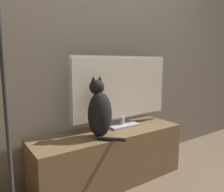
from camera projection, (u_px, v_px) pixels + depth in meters
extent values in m
cube|color=#756B5B|center=(93.00, 35.00, 1.98)|extent=(4.80, 0.05, 2.60)
cube|color=brown|center=(109.00, 156.00, 1.93)|extent=(1.35, 0.43, 0.46)
cube|color=#B7B7BC|center=(122.00, 125.00, 2.05)|extent=(0.30, 0.18, 0.02)
cylinder|color=#B7B7BC|center=(122.00, 120.00, 2.05)|extent=(0.04, 0.04, 0.07)
cube|color=#B7B7BC|center=(122.00, 88.00, 2.01)|extent=(1.04, 0.02, 0.58)
cube|color=silver|center=(123.00, 88.00, 2.00)|extent=(1.00, 0.01, 0.54)
ellipsoid|color=black|center=(100.00, 115.00, 1.73)|extent=(0.23, 0.21, 0.37)
ellipsoid|color=olive|center=(95.00, 115.00, 1.78)|extent=(0.12, 0.08, 0.20)
sphere|color=black|center=(97.00, 87.00, 1.72)|extent=(0.14, 0.14, 0.12)
cone|color=black|center=(93.00, 79.00, 1.68)|extent=(0.04, 0.04, 0.04)
cone|color=black|center=(100.00, 78.00, 1.73)|extent=(0.04, 0.04, 0.04)
cylinder|color=black|center=(111.00, 139.00, 1.66)|extent=(0.18, 0.18, 0.03)
cylinder|color=#333333|center=(6.00, 106.00, 1.18)|extent=(0.02, 0.02, 1.60)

